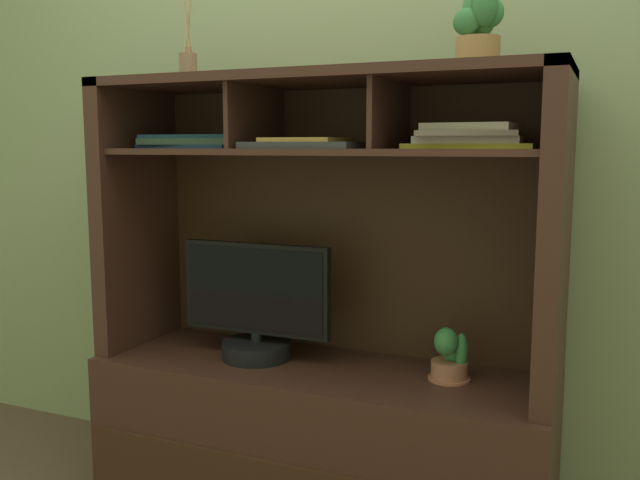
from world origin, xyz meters
TOP-DOWN VIEW (x-y plane):
  - back_wall at (0.00, 0.29)m, footprint 6.00×0.02m
  - media_console at (0.00, 0.01)m, footprint 1.50×0.55m
  - tv_monitor at (-0.23, -0.02)m, footprint 0.54×0.24m
  - potted_orchid at (0.43, 0.02)m, footprint 0.13×0.13m
  - magazine_stack_left at (-0.02, -0.06)m, footprint 0.37×0.26m
  - magazine_stack_centre at (0.47, -0.01)m, footprint 0.37×0.28m
  - magazine_stack_right at (-0.48, 0.06)m, footprint 0.39×0.32m
  - diffuser_bottle at (-0.49, 0.00)m, footprint 0.06×0.06m
  - potted_succulent at (0.49, -0.00)m, footprint 0.14×0.14m

SIDE VIEW (x-z plane):
  - media_console at x=0.00m, z-range -0.29..1.16m
  - potted_orchid at x=0.43m, z-range 0.50..0.67m
  - tv_monitor at x=-0.23m, z-range 0.47..0.87m
  - magazine_stack_left at x=-0.02m, z-range 1.22..1.25m
  - magazine_stack_right at x=-0.48m, z-range 1.22..1.27m
  - magazine_stack_centre at x=0.47m, z-range 1.22..1.29m
  - back_wall at x=0.00m, z-range 0.00..2.80m
  - diffuser_bottle at x=-0.49m, z-range 1.37..1.64m
  - potted_succulent at x=0.49m, z-range 1.45..1.67m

